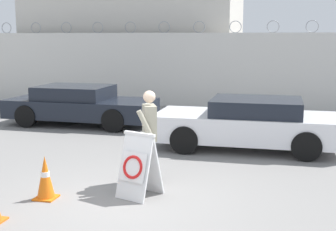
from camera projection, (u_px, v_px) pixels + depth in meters
ground_plane at (123, 202)px, 7.88m from camera, size 90.00×90.00×0.00m
perimeter_wall at (216, 70)px, 18.31m from camera, size 36.00×0.30×3.36m
building_block at (139, 41)px, 22.81m from camera, size 9.52×6.19×5.08m
barricade_sign at (138, 165)px, 8.09m from camera, size 0.78×0.82×1.14m
security_guard at (149, 132)px, 8.75m from camera, size 0.38×0.69×1.78m
traffic_cone_near at (45, 178)px, 8.00m from camera, size 0.36×0.36×0.76m
parked_car_front_coupe at (80, 105)px, 14.80m from camera, size 4.65×2.10×1.23m
parked_car_rear_sedan at (249, 123)px, 11.57m from camera, size 4.50×2.03×1.26m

